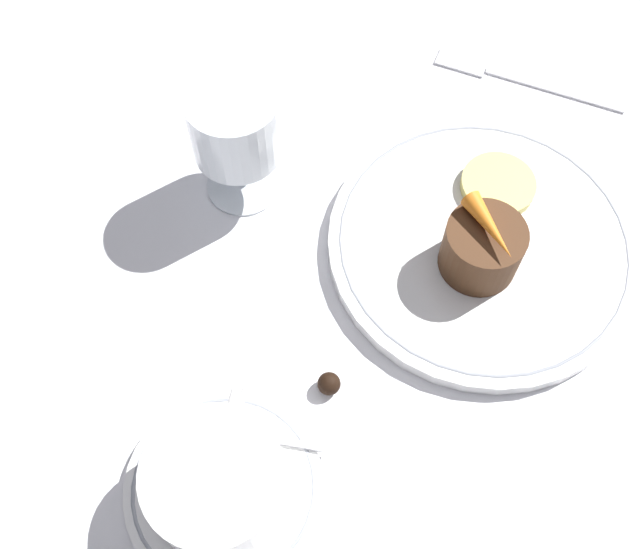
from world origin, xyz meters
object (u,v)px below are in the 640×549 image
dinner_plate (482,244)px  dessert_cake (482,245)px  wine_glass (236,131)px  coffee_cup (216,482)px  fork (508,75)px

dinner_plate → dessert_cake: size_ratio=4.06×
dinner_plate → wine_glass: size_ratio=2.28×
coffee_cup → wine_glass: size_ratio=1.07×
wine_glass → dessert_cake: wine_glass is taller
coffee_cup → dessert_cake: same height
wine_glass → dessert_cake: size_ratio=1.79×
dinner_plate → coffee_cup: 0.30m
dinner_plate → dessert_cake: 0.04m
dinner_plate → coffee_cup: (-0.25, 0.17, 0.03)m
dinner_plate → fork: 0.20m
fork → dessert_cake: bearing=177.2°
fork → dessert_cake: dessert_cake is taller
dinner_plate → wine_glass: (0.02, 0.22, 0.07)m
dessert_cake → wine_glass: bearing=78.5°
coffee_cup → dessert_cake: bearing=-35.7°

